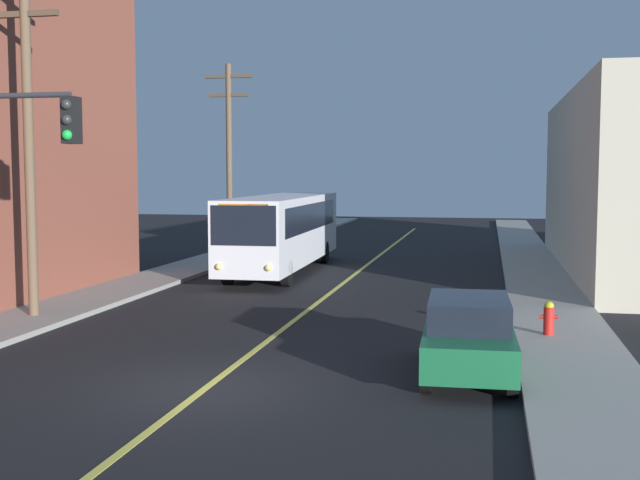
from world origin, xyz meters
The scene contains 9 objects.
ground_plane centered at (0.00, 0.00, 0.00)m, with size 120.00×120.00×0.00m, color black.
sidewalk_left centered at (-7.25, 10.00, 0.07)m, with size 2.50×90.00×0.15m, color gray.
sidewalk_right centered at (7.25, 10.00, 0.07)m, with size 2.50×90.00×0.15m, color gray.
lane_stripe_center centered at (0.00, 15.00, 0.01)m, with size 0.16×60.00×0.01m, color #D8CC4C.
city_bus centered at (-3.11, 17.90, 1.82)m, with size 2.83×12.21×3.20m.
parked_car_green centered at (4.97, 2.09, 0.84)m, with size 1.94×4.46×1.62m.
utility_pole_near centered at (-7.27, 5.78, 5.59)m, with size 2.40×0.28×9.89m.
utility_pole_mid centered at (-7.16, 23.03, 5.29)m, with size 2.40×0.28×9.30m.
fire_hydrant centered at (6.85, 5.94, 0.58)m, with size 0.44×0.26×0.84m.
Camera 1 is at (5.31, -14.35, 4.19)m, focal length 44.60 mm.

